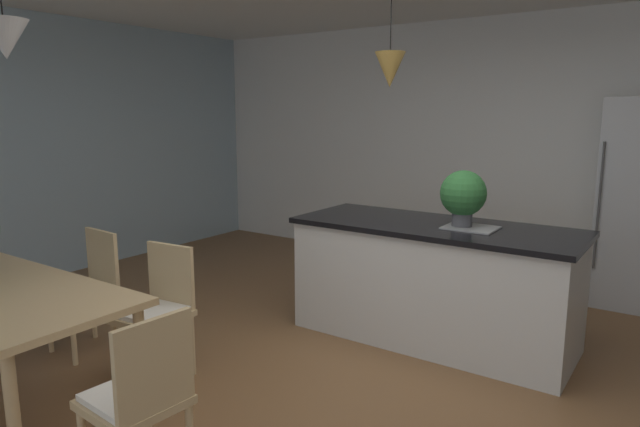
# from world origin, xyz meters

# --- Properties ---
(ground_plane) EXTENTS (10.00, 8.40, 0.04)m
(ground_plane) POSITION_xyz_m (0.00, 0.00, -0.02)
(ground_plane) COLOR brown
(wall_back_kitchen) EXTENTS (10.00, 0.12, 2.70)m
(wall_back_kitchen) POSITION_xyz_m (0.00, 3.26, 1.35)
(wall_back_kitchen) COLOR white
(wall_back_kitchen) RESTS_ON ground_plane
(window_wall_left_glazing) EXTENTS (0.06, 8.40, 2.70)m
(window_wall_left_glazing) POSITION_xyz_m (-4.06, 0.00, 1.35)
(window_wall_left_glazing) COLOR #9EB7C6
(window_wall_left_glazing) RESTS_ON ground_plane
(chair_far_left) EXTENTS (0.43, 0.43, 0.87)m
(chair_far_left) POSITION_xyz_m (-2.05, -0.51, 0.47)
(chair_far_left) COLOR tan
(chair_far_left) RESTS_ON ground_plane
(chair_kitchen_end) EXTENTS (0.43, 0.43, 0.87)m
(chair_kitchen_end) POSITION_xyz_m (-0.42, -1.31, 0.47)
(chair_kitchen_end) COLOR tan
(chair_kitchen_end) RESTS_ON ground_plane
(chair_far_right) EXTENTS (0.44, 0.44, 0.87)m
(chair_far_right) POSITION_xyz_m (-1.28, -0.51, 0.47)
(chair_far_right) COLOR tan
(chair_far_right) RESTS_ON ground_plane
(kitchen_island) EXTENTS (2.10, 0.85, 0.91)m
(kitchen_island) POSITION_xyz_m (-0.06, 1.10, 0.46)
(kitchen_island) COLOR silver
(kitchen_island) RESTS_ON ground_plane
(pendant_over_table) EXTENTS (0.25, 0.25, 0.70)m
(pendant_over_table) POSITION_xyz_m (-1.52, -1.19, 2.10)
(pendant_over_table) COLOR black
(pendant_over_island_main) EXTENTS (0.23, 0.23, 0.80)m
(pendant_over_island_main) POSITION_xyz_m (-0.47, 1.10, 2.04)
(pendant_over_island_main) COLOR black
(potted_plant_on_island) EXTENTS (0.33, 0.33, 0.41)m
(potted_plant_on_island) POSITION_xyz_m (0.14, 1.10, 1.14)
(potted_plant_on_island) COLOR #4C4C51
(potted_plant_on_island) RESTS_ON kitchen_island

